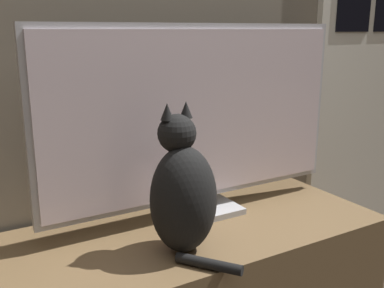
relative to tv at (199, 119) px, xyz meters
name	(u,v)px	position (x,y,z in m)	size (l,w,h in m)	color
tv	(199,119)	(0.00, 0.00, 0.00)	(1.06, 0.16, 0.62)	#B7B7BC
cat	(182,193)	(-0.17, -0.19, -0.16)	(0.20, 0.30, 0.42)	black
door	(384,45)	(1.11, 0.19, 0.21)	(0.84, 0.04, 2.05)	silver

